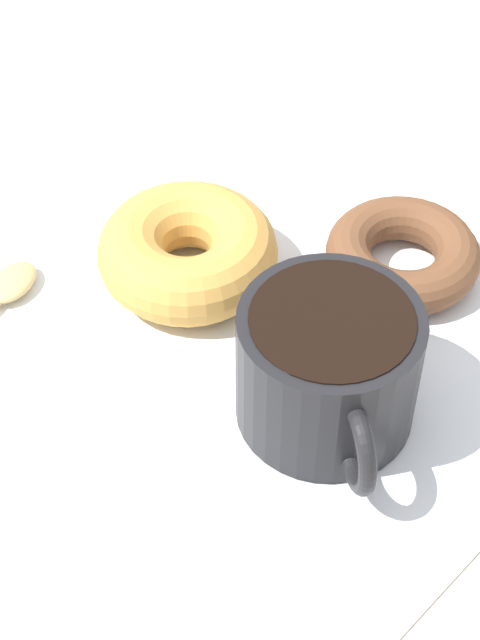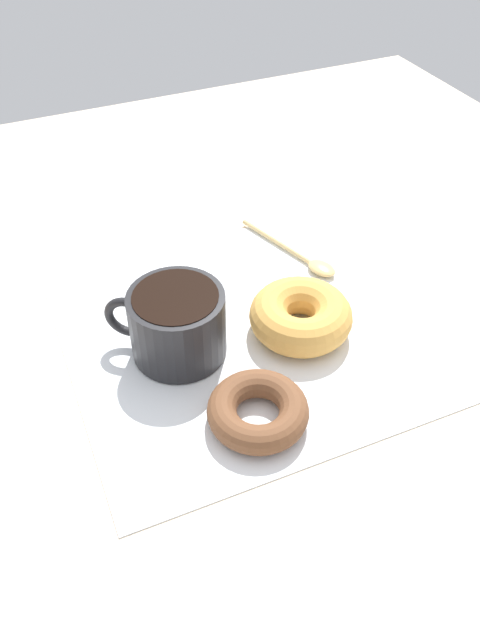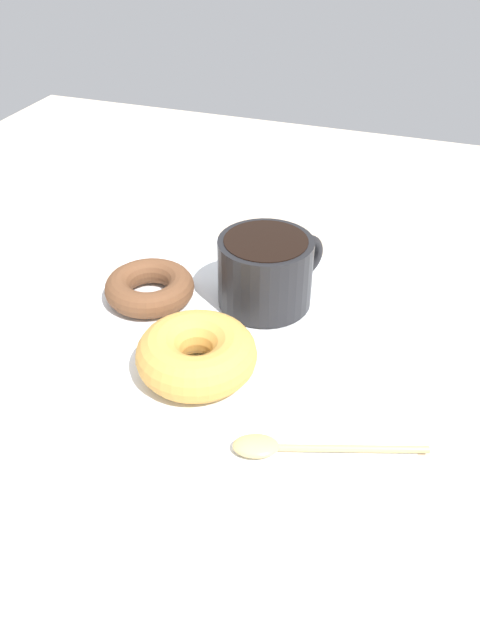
{
  "view_description": "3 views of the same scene",
  "coord_description": "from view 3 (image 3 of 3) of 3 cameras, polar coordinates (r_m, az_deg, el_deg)",
  "views": [
    {
      "loc": [
        28.65,
        27.62,
        45.15
      ],
      "look_at": [
        -0.36,
        0.62,
        2.3
      ],
      "focal_mm": 60.0,
      "sensor_mm": 36.0,
      "label": 1
    },
    {
      "loc": [
        -42.68,
        19.19,
        44.95
      ],
      "look_at": [
        -0.36,
        0.62,
        2.3
      ],
      "focal_mm": 35.0,
      "sensor_mm": 36.0,
      "label": 2
    },
    {
      "loc": [
        15.09,
        -43.12,
        36.83
      ],
      "look_at": [
        -0.36,
        0.62,
        2.3
      ],
      "focal_mm": 35.0,
      "sensor_mm": 36.0,
      "label": 3
    }
  ],
  "objects": [
    {
      "name": "ground_plane",
      "position": [
        0.59,
        0.13,
        -2.97
      ],
      "size": [
        120.0,
        120.0,
        2.0
      ],
      "primitive_type": "cube",
      "color": "beige"
    },
    {
      "name": "donut_far",
      "position": [
        0.64,
        -8.26,
        2.97
      ],
      "size": [
        9.12,
        9.12,
        2.68
      ],
      "primitive_type": "torus",
      "color": "brown",
      "rests_on": "napkin"
    },
    {
      "name": "spoon",
      "position": [
        0.49,
        4.29,
        -11.49
      ],
      "size": [
        14.68,
        6.17,
        0.9
      ],
      "color": "#D8B772",
      "rests_on": "napkin"
    },
    {
      "name": "napkin",
      "position": [
        0.59,
        0.0,
        -1.67
      ],
      "size": [
        35.07,
        35.07,
        0.3
      ],
      "primitive_type": "cube",
      "rotation": [
        0.0,
        0.0,
        -0.01
      ],
      "color": "white",
      "rests_on": "ground_plane"
    },
    {
      "name": "donut_near_cup",
      "position": [
        0.54,
        -3.99,
        -3.14
      ],
      "size": [
        10.55,
        10.55,
        3.98
      ],
      "primitive_type": "torus",
      "color": "gold",
      "rests_on": "napkin"
    },
    {
      "name": "coffee_cup",
      "position": [
        0.62,
        2.39,
        4.61
      ],
      "size": [
        9.41,
        11.05,
        7.12
      ],
      "color": "black",
      "rests_on": "napkin"
    }
  ]
}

